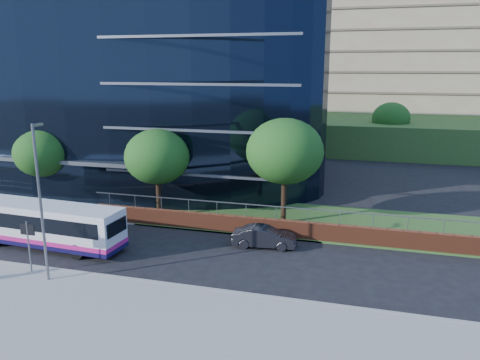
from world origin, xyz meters
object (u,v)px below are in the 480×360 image
(tree_far_b, at_px, (42,153))
(streetlight_east, at_px, (40,199))
(street_sign, at_px, (28,236))
(parked_car, at_px, (264,237))
(tree_far_c, at_px, (157,157))
(city_bus, at_px, (48,225))
(tree_dist_e, at_px, (391,118))
(tree_far_d, at_px, (285,151))

(tree_far_b, height_order, streetlight_east, streetlight_east)
(street_sign, relative_size, tree_far_b, 0.46)
(street_sign, relative_size, parked_car, 0.72)
(tree_far_c, relative_size, city_bus, 0.65)
(tree_far_b, relative_size, parked_car, 1.55)
(tree_far_c, relative_size, streetlight_east, 0.81)
(tree_far_b, relative_size, city_bus, 0.60)
(tree_far_b, bearing_deg, street_sign, -55.92)
(tree_dist_e, bearing_deg, tree_far_b, -131.52)
(tree_dist_e, distance_m, streetlight_east, 45.85)
(tree_far_c, height_order, tree_dist_e, same)
(street_sign, bearing_deg, tree_far_d, 45.22)
(tree_far_c, distance_m, city_bus, 8.72)
(tree_dist_e, bearing_deg, tree_far_c, -118.74)
(tree_dist_e, height_order, city_bus, tree_dist_e)
(parked_car, bearing_deg, tree_far_d, -10.57)
(city_bus, bearing_deg, parked_car, 18.95)
(tree_far_c, relative_size, parked_car, 1.67)
(street_sign, distance_m, tree_far_b, 13.54)
(tree_far_d, bearing_deg, tree_dist_e, 75.07)
(street_sign, bearing_deg, tree_dist_e, 64.88)
(parked_car, bearing_deg, tree_dist_e, -19.67)
(tree_far_b, relative_size, tree_dist_e, 0.93)
(streetlight_east, bearing_deg, tree_dist_e, 66.89)
(street_sign, bearing_deg, parked_car, 32.40)
(tree_dist_e, bearing_deg, street_sign, -115.12)
(city_bus, bearing_deg, tree_far_d, 35.04)
(city_bus, bearing_deg, streetlight_east, -50.07)
(tree_far_d, bearing_deg, parked_car, -94.52)
(city_bus, bearing_deg, tree_far_c, 63.49)
(tree_far_c, height_order, tree_far_d, tree_far_d)
(parked_car, bearing_deg, tree_far_b, 71.79)
(street_sign, height_order, tree_far_c, tree_far_c)
(tree_dist_e, distance_m, city_bus, 43.61)
(tree_far_c, height_order, city_bus, tree_far_c)
(tree_far_b, xyz_separation_m, city_bus, (5.95, -7.57, -2.78))
(tree_far_b, distance_m, tree_far_d, 19.03)
(tree_far_b, height_order, tree_far_c, tree_far_c)
(tree_dist_e, height_order, parked_car, tree_dist_e)
(tree_dist_e, xyz_separation_m, streetlight_east, (-18.00, -42.17, -0.10))
(tree_far_b, bearing_deg, tree_far_d, 1.51)
(street_sign, bearing_deg, streetlight_east, -21.36)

